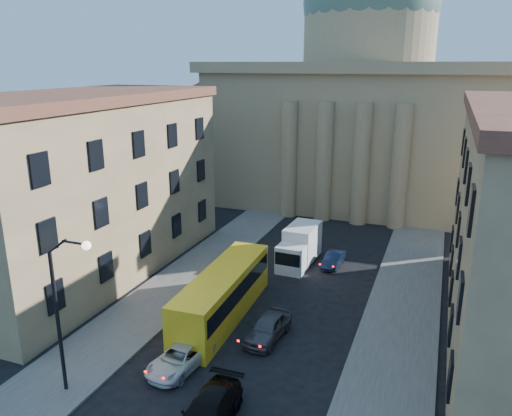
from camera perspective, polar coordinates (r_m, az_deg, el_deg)
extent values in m
cube|color=#54514D|center=(37.42, -11.81, -10.80)|extent=(5.00, 60.00, 0.15)
cube|color=#54514D|center=(32.48, 15.49, -15.55)|extent=(5.00, 60.00, 0.15)
cube|color=#8F7E58|center=(67.12, 12.14, 8.30)|extent=(34.00, 26.00, 16.00)
cube|color=#8F7E58|center=(66.53, 12.58, 15.47)|extent=(35.50, 27.50, 1.20)
cylinder|color=#8F7E58|center=(66.60, 12.78, 18.57)|extent=(16.00, 16.00, 8.00)
sphere|color=#4D6959|center=(66.91, 13.01, 21.98)|extent=(16.40, 16.40, 16.40)
cube|color=#8F7E58|center=(71.86, -5.12, 7.08)|extent=(13.00, 13.00, 11.00)
cone|color=brown|center=(71.06, -5.28, 13.06)|extent=(26.02, 26.02, 4.00)
cylinder|color=#8F7E58|center=(55.95, 3.76, 5.53)|extent=(1.80, 1.80, 13.00)
cylinder|color=#8F7E58|center=(54.93, 7.77, 5.22)|extent=(1.80, 1.80, 13.00)
cylinder|color=#8F7E58|center=(54.18, 11.90, 4.86)|extent=(1.80, 1.80, 13.00)
cylinder|color=#8F7E58|center=(53.73, 16.11, 4.48)|extent=(1.80, 1.80, 13.00)
cube|color=tan|center=(42.92, -19.10, 2.04)|extent=(11.00, 26.00, 14.00)
cube|color=brown|center=(41.85, -20.04, 11.77)|extent=(11.60, 26.60, 0.80)
cylinder|color=black|center=(28.15, -21.66, -12.23)|extent=(0.20, 0.20, 8.00)
cylinder|color=black|center=(26.08, -21.75, -4.05)|extent=(1.30, 0.12, 0.96)
cylinder|color=black|center=(25.33, -20.14, -3.74)|extent=(1.30, 0.12, 0.12)
sphere|color=white|center=(24.88, -18.82, -4.09)|extent=(0.44, 0.44, 0.44)
imported|color=silver|center=(30.10, -8.66, -16.57)|extent=(2.73, 4.94, 1.31)
imported|color=black|center=(25.85, -5.60, -22.36)|extent=(2.32, 5.41, 1.55)
imported|color=#444549|center=(32.48, 1.38, -13.48)|extent=(2.20, 4.67, 1.55)
imported|color=black|center=(43.67, 8.84, -5.82)|extent=(1.50, 3.77, 1.22)
cube|color=yellow|center=(34.63, -3.80, -9.85)|extent=(3.09, 11.89, 3.33)
cube|color=black|center=(34.40, -3.81, -9.04)|extent=(3.13, 11.25, 1.18)
cylinder|color=black|center=(32.17, -8.61, -14.48)|extent=(0.36, 1.08, 1.07)
cylinder|color=black|center=(31.35, -5.00, -15.23)|extent=(0.36, 1.08, 1.07)
cylinder|color=black|center=(39.07, -2.79, -8.49)|extent=(0.36, 1.08, 1.07)
cylinder|color=black|center=(38.39, 0.22, -8.94)|extent=(0.36, 1.08, 1.07)
cube|color=silver|center=(42.00, 4.15, -5.73)|extent=(2.37, 2.47, 2.37)
cube|color=black|center=(40.90, 3.63, -5.90)|extent=(2.17, 0.22, 1.08)
cube|color=silver|center=(44.16, 5.32, -3.88)|extent=(2.55, 4.24, 3.06)
cylinder|color=black|center=(42.25, 2.68, -6.66)|extent=(0.32, 0.90, 0.89)
cylinder|color=black|center=(41.65, 5.23, -7.06)|extent=(0.32, 0.90, 0.89)
cylinder|color=black|center=(45.69, 4.45, -4.88)|extent=(0.32, 0.90, 0.89)
cylinder|color=black|center=(45.14, 6.82, -5.22)|extent=(0.32, 0.90, 0.89)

